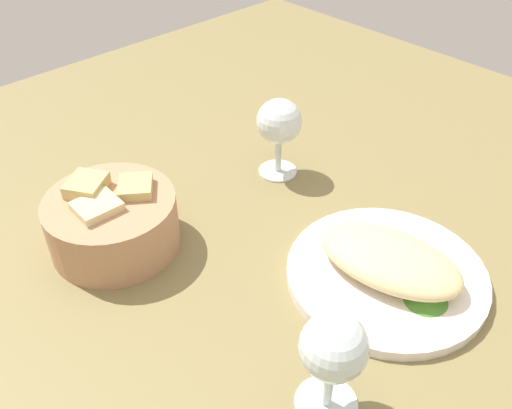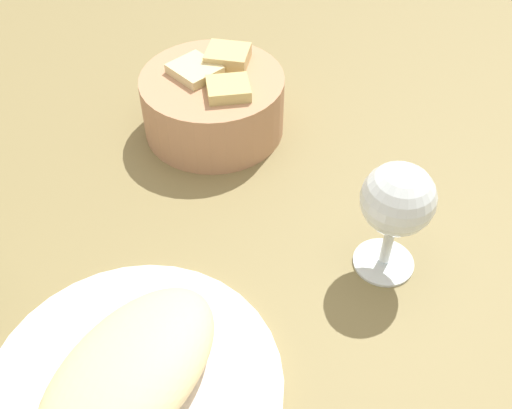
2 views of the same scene
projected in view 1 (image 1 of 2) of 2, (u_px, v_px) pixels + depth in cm
name	position (u px, v px, depth cm)	size (l,w,h in cm)	color
ground_plane	(278.00, 251.00, 73.64)	(140.00, 140.00, 2.00)	olive
plate	(386.00, 275.00, 67.94)	(24.39, 24.39, 1.40)	white
omelette	(389.00, 259.00, 66.31)	(17.82, 10.32, 3.84)	beige
lettuce_garnish	(427.00, 295.00, 63.26)	(5.17, 5.17, 1.62)	#44862A
bread_basket	(112.00, 220.00, 70.93)	(16.65, 16.65, 9.02)	tan
wine_glass_near	(279.00, 125.00, 81.20)	(6.75, 6.75, 12.29)	silver
wine_glass_far	(333.00, 353.00, 49.82)	(6.42, 6.42, 12.29)	silver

